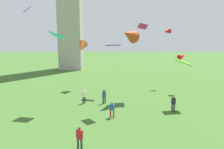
# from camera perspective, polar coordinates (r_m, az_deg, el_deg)

# --- Properties ---
(person_0) EXTENTS (0.47, 0.51, 1.71)m
(person_0) POSITION_cam_1_polar(r_m,az_deg,el_deg) (25.63, -2.01, -5.58)
(person_0) COLOR #1E2333
(person_0) RESTS_ON ground_plane
(person_2) EXTENTS (0.47, 0.38, 1.56)m
(person_2) POSITION_cam_1_polar(r_m,az_deg,el_deg) (21.22, 0.13, -9.05)
(person_2) COLOR red
(person_2) RESTS_ON ground_plane
(person_3) EXTENTS (0.41, 0.49, 1.65)m
(person_3) POSITION_cam_1_polar(r_m,az_deg,el_deg) (25.90, -7.30, -5.57)
(person_3) COLOR #1E2333
(person_3) RESTS_ON ground_plane
(person_4) EXTENTS (0.50, 0.48, 1.69)m
(person_4) POSITION_cam_1_polar(r_m,az_deg,el_deg) (15.63, -8.47, -15.92)
(person_4) COLOR #2D3338
(person_4) RESTS_ON ground_plane
(person_5) EXTENTS (0.38, 0.52, 1.72)m
(person_5) POSITION_cam_1_polar(r_m,az_deg,el_deg) (23.73, 16.01, -7.18)
(person_5) COLOR #1E2333
(person_5) RESTS_ON ground_plane
(kite_flying_1) EXTENTS (0.97, 1.44, 0.99)m
(kite_flying_1) POSITION_cam_1_polar(r_m,az_deg,el_deg) (26.85, -21.13, 16.01)
(kite_flying_1) COLOR #BC20EA
(kite_flying_2) EXTENTS (1.33, 1.01, 0.94)m
(kite_flying_2) POSITION_cam_1_polar(r_m,az_deg,el_deg) (35.87, 14.44, 10.94)
(kite_flying_2) COLOR red
(kite_flying_3) EXTENTS (1.74, 2.55, 2.21)m
(kite_flying_3) POSITION_cam_1_polar(r_m,az_deg,el_deg) (32.78, -7.88, 7.14)
(kite_flying_3) COLOR #B35723
(kite_flying_4) EXTENTS (1.69, 1.55, 0.96)m
(kite_flying_4) POSITION_cam_1_polar(r_m,az_deg,el_deg) (23.72, -14.21, 9.95)
(kite_flying_4) COLOR #1DE2EE
(kite_flying_5) EXTENTS (1.57, 1.66, 0.15)m
(kite_flying_5) POSITION_cam_1_polar(r_m,az_deg,el_deg) (22.09, 0.41, 7.73)
(kite_flying_5) COLOR #4216C3
(kite_flying_6) EXTENTS (1.21, 1.56, 0.78)m
(kite_flying_6) POSITION_cam_1_polar(r_m,az_deg,el_deg) (28.45, 8.19, 12.48)
(kite_flying_6) COLOR #B81D7F
(kite_flying_7) EXTENTS (1.70, 1.22, 0.82)m
(kite_flying_7) POSITION_cam_1_polar(r_m,az_deg,el_deg) (25.14, 18.43, 3.14)
(kite_flying_7) COLOR #4DB51A
(kite_flying_8) EXTENTS (1.56, 1.34, 1.10)m
(kite_flying_8) POSITION_cam_1_polar(r_m,az_deg,el_deg) (32.31, 18.11, 4.57)
(kite_flying_8) COLOR red
(kite_flying_9) EXTENTS (2.80, 2.97, 2.05)m
(kite_flying_9) POSITION_cam_1_polar(r_m,az_deg,el_deg) (26.39, 4.68, 10.41)
(kite_flying_9) COLOR #B43B1B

